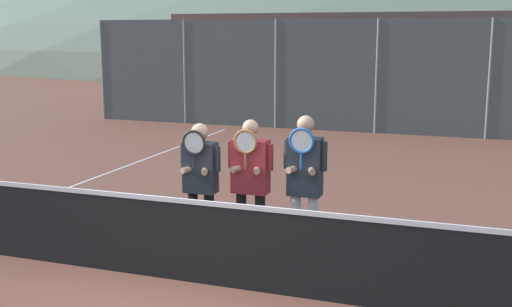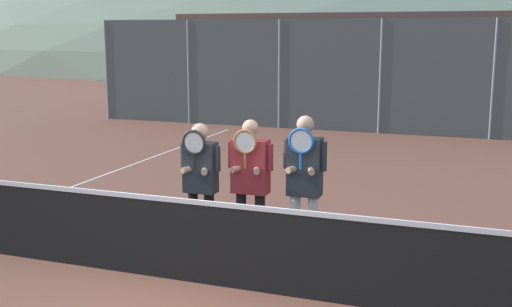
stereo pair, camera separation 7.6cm
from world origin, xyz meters
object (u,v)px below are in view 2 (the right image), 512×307
Objects in this scene: car_left_of_center at (403,93)px; player_leftmost at (200,177)px; player_center_left at (250,177)px; player_center_right at (304,179)px; car_far_left at (246,89)px.

player_leftmost is at bearing -92.95° from car_left_of_center.
player_center_left reaches higher than player_leftmost.
player_center_right is 0.43× the size of car_left_of_center.
player_leftmost is at bearing -71.31° from car_far_left.
player_leftmost is 0.92× the size of player_center_right.
player_center_right reaches higher than player_center_left.
player_center_left reaches higher than car_left_of_center.
player_center_left is 0.41× the size of car_left_of_center.
player_center_right is (0.72, -0.05, 0.04)m from player_center_left.
player_center_left reaches higher than car_far_left.
player_leftmost is 0.66m from player_center_left.
player_center_left is at bearing 176.18° from player_center_right.
car_far_left is (-4.56, 13.47, -0.12)m from player_leftmost.
player_center_left is 0.95× the size of player_center_right.
player_center_left is at bearing -68.74° from car_far_left.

